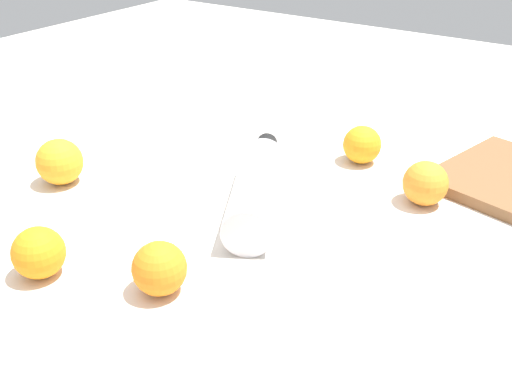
{
  "coord_description": "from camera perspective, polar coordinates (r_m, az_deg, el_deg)",
  "views": [
    {
      "loc": [
        0.58,
        0.4,
        0.44
      ],
      "look_at": [
        -0.03,
        -0.01,
        0.03
      ],
      "focal_mm": 41.63,
      "sensor_mm": 36.0,
      "label": 1
    }
  ],
  "objects": [
    {
      "name": "ground_plane",
      "position": [
        0.83,
        -0.59,
        -3.0
      ],
      "size": [
        2.4,
        2.4,
        0.0
      ],
      "primitive_type": "plane",
      "color": "silver"
    },
    {
      "name": "orange_0",
      "position": [
        0.76,
        -20.16,
        -5.5
      ],
      "size": [
        0.06,
        0.06,
        0.06
      ],
      "primitive_type": "sphere",
      "color": "orange",
      "rests_on": "ground_plane"
    },
    {
      "name": "orange_4",
      "position": [
        0.97,
        -18.35,
        2.77
      ],
      "size": [
        0.07,
        0.07,
        0.07
      ],
      "primitive_type": "sphere",
      "color": "orange",
      "rests_on": "ground_plane"
    },
    {
      "name": "water_bottle",
      "position": [
        0.86,
        0.15,
        0.69
      ],
      "size": [
        0.28,
        0.18,
        0.07
      ],
      "rotation": [
        0.0,
        0.0,
        3.63
      ],
      "color": "silver",
      "rests_on": "ground_plane"
    },
    {
      "name": "cutting_board",
      "position": [
        1.02,
        22.85,
        1.39
      ],
      "size": [
        0.27,
        0.22,
        0.02
      ],
      "primitive_type": "cube",
      "rotation": [
        0.0,
        0.0,
        -0.25
      ],
      "color": "brown",
      "rests_on": "ground_plane"
    },
    {
      "name": "orange_2",
      "position": [
        1.01,
        10.15,
        4.5
      ],
      "size": [
        0.06,
        0.06,
        0.06
      ],
      "primitive_type": "sphere",
      "color": "orange",
      "rests_on": "ground_plane"
    },
    {
      "name": "orange_1",
      "position": [
        0.9,
        15.96,
        0.81
      ],
      "size": [
        0.07,
        0.07,
        0.07
      ],
      "primitive_type": "sphere",
      "color": "orange",
      "rests_on": "ground_plane"
    },
    {
      "name": "orange_3",
      "position": [
        0.7,
        -9.48,
        -7.16
      ],
      "size": [
        0.06,
        0.06,
        0.06
      ],
      "primitive_type": "sphere",
      "color": "orange",
      "rests_on": "ground_plane"
    }
  ]
}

